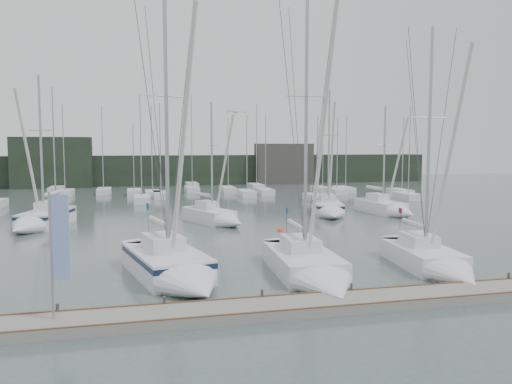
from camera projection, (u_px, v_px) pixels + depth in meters
ground at (281, 278)px, 25.16m from camera, size 160.00×160.00×0.00m
dock at (315, 305)px, 20.30m from camera, size 24.00×2.00×0.40m
far_treeline at (179, 170)px, 84.98m from camera, size 90.00×4.00×5.00m
far_building_left at (52, 163)px, 78.29m from camera, size 12.00×3.00×8.00m
far_building_right at (284, 164)px, 87.10m from camera, size 10.00×3.00×7.00m
mast_forest at (206, 192)px, 66.14m from camera, size 51.37×27.73×14.69m
sailboat_near_left at (177, 271)px, 24.12m from camera, size 5.17×9.71×15.35m
sailboat_near_center at (314, 272)px, 24.26m from camera, size 3.49×9.86×15.55m
sailboat_near_right at (437, 264)px, 26.01m from camera, size 3.61×8.84×13.83m
sailboat_mid_a at (38, 221)px, 40.00m from camera, size 4.71×8.92×13.16m
sailboat_mid_c at (218, 218)px, 42.23m from camera, size 5.04×7.46×11.08m
sailboat_mid_d at (329, 210)px, 47.45m from camera, size 4.50×8.49×12.78m
sailboat_mid_e at (390, 209)px, 47.90m from camera, size 3.52×8.03×11.25m
buoy_b at (280, 231)px, 39.08m from camera, size 0.47×0.47×0.47m
buoy_c at (144, 237)px, 36.63m from camera, size 0.51×0.51×0.51m
dock_banner at (57, 244)px, 17.90m from camera, size 0.70×0.15×4.63m
seagull at (236, 112)px, 26.76m from camera, size 1.02×0.46×0.20m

